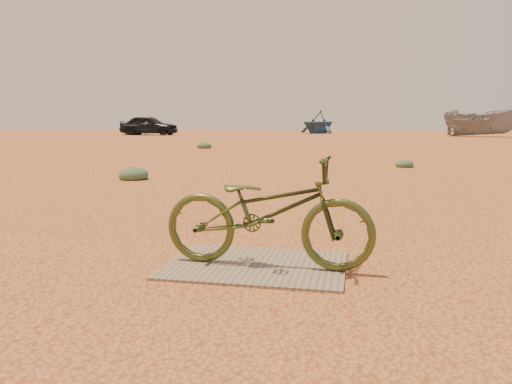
% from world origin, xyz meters
% --- Properties ---
extents(ground, '(120.00, 120.00, 0.00)m').
position_xyz_m(ground, '(0.00, 0.00, 0.00)').
color(ground, '#CD7A42').
rests_on(ground, ground).
extents(plywood_board, '(1.45, 1.06, 0.02)m').
position_xyz_m(plywood_board, '(-0.57, 0.16, 0.01)').
color(plywood_board, '#837156').
rests_on(plywood_board, ground).
extents(bicycle, '(1.72, 0.65, 0.89)m').
position_xyz_m(bicycle, '(-0.47, 0.13, 0.47)').
color(bicycle, '#414D21').
rests_on(bicycle, plywood_board).
extents(car, '(4.76, 1.94, 1.62)m').
position_xyz_m(car, '(-17.01, 35.55, 0.81)').
color(car, black).
rests_on(car, ground).
extents(boat_near_left, '(3.81, 5.00, 0.97)m').
position_xyz_m(boat_near_left, '(-19.08, 37.21, 0.48)').
color(boat_near_left, silver).
rests_on(boat_near_left, ground).
extents(boat_far_left, '(5.29, 5.43, 2.18)m').
position_xyz_m(boat_far_left, '(-3.58, 43.67, 1.09)').
color(boat_far_left, '#2F5070').
rests_on(boat_far_left, ground).
extents(boat_mid_right, '(5.82, 4.20, 2.11)m').
position_xyz_m(boat_mid_right, '(9.07, 36.49, 1.06)').
color(boat_mid_right, slate).
rests_on(boat_mid_right, ground).
extents(kale_a, '(0.60, 0.60, 0.33)m').
position_xyz_m(kale_a, '(-4.25, 5.66, 0.00)').
color(kale_a, '#496041').
rests_on(kale_a, ground).
extents(kale_b, '(0.46, 0.46, 0.25)m').
position_xyz_m(kale_b, '(1.39, 9.58, 0.00)').
color(kale_b, '#496041').
rests_on(kale_b, ground).
extents(kale_c, '(0.64, 0.64, 0.35)m').
position_xyz_m(kale_c, '(-6.34, 16.99, 0.00)').
color(kale_c, '#496041').
rests_on(kale_c, ground).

